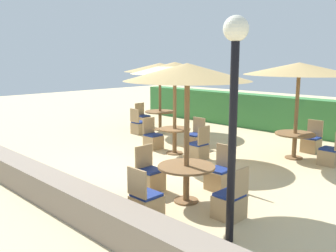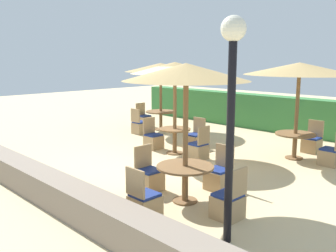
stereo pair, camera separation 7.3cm
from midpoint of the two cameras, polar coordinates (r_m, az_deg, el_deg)
name	(u,v)px [view 1 (the left image)]	position (r m, az deg, el deg)	size (l,w,h in m)	color
ground_plane	(152,162)	(10.00, -2.66, -5.52)	(40.00, 40.00, 0.00)	#D1BA8C
hedge_row	(273,113)	(14.66, 15.53, 1.88)	(13.00, 0.70, 1.32)	#387A3D
stone_border	(34,180)	(8.20, -19.95, -7.79)	(10.00, 0.56, 0.55)	gray
lamp_post	(234,86)	(5.36, 9.65, 6.00)	(0.36, 0.36, 3.32)	black
parasol_back_left	(160,68)	(14.10, -1.40, 8.88)	(2.69, 2.69, 2.53)	brown
round_table_back_left	(160,115)	(14.27, -1.37, 1.73)	(1.15, 1.15, 0.72)	brown
patio_chair_back_left_south	(139,127)	(13.62, -4.61, -0.09)	(0.46, 0.46, 0.93)	tan
patio_chair_back_left_west	(143,120)	(15.08, -4.00, 0.95)	(0.46, 0.46, 0.93)	tan
parasol_back_right	(299,69)	(10.58, 19.18, 8.22)	(2.93, 2.93, 2.61)	brown
round_table_back_right	(295,138)	(10.80, 18.58, -1.80)	(1.08, 1.08, 0.71)	brown
patio_chair_back_right_east	(330,155)	(10.51, 23.30, -4.11)	(0.46, 0.46, 0.93)	tan
patio_chair_back_right_north	(311,143)	(11.75, 20.84, -2.46)	(0.46, 0.46, 0.93)	tan
parasol_front_right	(187,73)	(6.87, 2.65, 8.09)	(2.36, 2.36, 2.65)	brown
round_table_front_right	(186,173)	(7.21, 2.52, -7.17)	(1.10, 1.10, 0.72)	brown
patio_chair_front_right_east	(230,204)	(6.67, 9.10, -11.64)	(0.46, 0.46, 0.93)	tan
patio_chair_front_right_south	(146,204)	(6.60, -3.73, -11.75)	(0.46, 0.46, 0.93)	tan
patio_chair_front_right_north	(219,177)	(8.03, 7.59, -7.71)	(0.46, 0.46, 0.93)	tan
patio_chair_front_right_west	(150,178)	(7.92, -3.01, -7.88)	(0.46, 0.46, 0.93)	tan
parasol_center	(175,68)	(10.53, 0.84, 8.79)	(2.48, 2.48, 2.62)	brown
round_table_center	(175,135)	(10.75, 0.82, -1.37)	(0.91, 0.91, 0.74)	brown
patio_chair_center_west	(153,140)	(11.40, -2.49, -2.15)	(0.46, 0.46, 0.93)	tan
patio_chair_center_north	(195,140)	(11.45, 3.92, -2.11)	(0.46, 0.46, 0.93)	tan
patio_chair_center_east	(198,150)	(10.26, 4.41, -3.62)	(0.46, 0.46, 0.93)	tan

